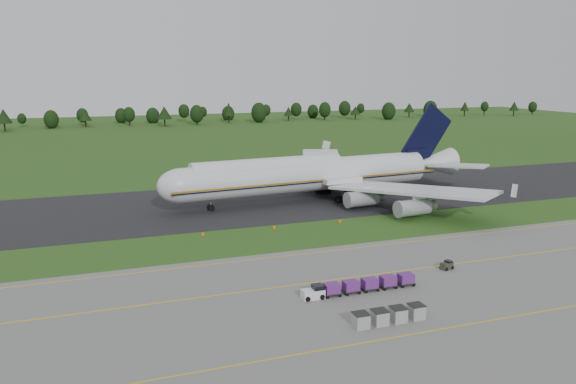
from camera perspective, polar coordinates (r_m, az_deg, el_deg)
name	(u,v)px	position (r m, az deg, el deg)	size (l,w,h in m)	color
ground	(266,239)	(97.36, -2.27, -4.78)	(600.00, 600.00, 0.00)	#264B16
apron	(352,318)	(67.66, 6.53, -12.61)	(300.00, 52.00, 0.06)	slate
taxiway	(228,204)	(123.48, -6.14, -1.19)	(300.00, 40.00, 0.08)	black
apron_markings	(328,296)	(73.47, 4.10, -10.48)	(300.00, 30.20, 0.01)	gold
tree_line	(147,115)	(312.93, -14.18, 7.63)	(523.68, 21.84, 11.63)	black
aircraft	(315,174)	(125.64, 2.73, 1.87)	(74.84, 72.56, 20.98)	silver
baggage_train	(358,286)	(74.73, 7.13, -9.42)	(15.98, 1.70, 1.63)	silver
utility_cart	(447,266)	(85.67, 15.82, -7.24)	(2.02, 1.51, 0.99)	#2C3022
uld_row	(389,316)	(66.70, 10.22, -12.27)	(8.94, 1.74, 1.72)	#949494
edge_markers	(308,225)	(105.25, 2.02, -3.33)	(40.13, 0.30, 0.60)	orange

